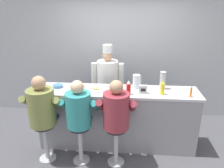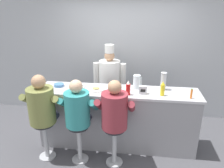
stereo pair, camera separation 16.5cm
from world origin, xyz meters
TOP-DOWN VIEW (x-y plane):
  - ground_plane at (0.00, 0.00)m, footprint 20.00×20.00m
  - wall_back at (0.00, 1.56)m, footprint 10.00×0.06m
  - diner_counter at (0.00, 0.29)m, footprint 2.70×0.59m
  - ketchup_bottle_red at (0.18, 0.14)m, footprint 0.07×0.07m
  - mustard_bottle_yellow at (0.72, 0.18)m, footprint 0.07×0.07m
  - hot_sauce_bottle_orange at (1.14, 0.11)m, footprint 0.03×0.03m
  - water_pitcher_clear at (0.31, 0.42)m, footprint 0.14×0.13m
  - breakfast_plate at (-0.36, 0.27)m, footprint 0.27×0.27m
  - cereal_bowl at (-1.04, 0.35)m, footprint 0.17×0.17m
  - coffee_mug_white at (-0.62, 0.25)m, footprint 0.13×0.09m
  - cup_stack_steel at (0.75, 0.43)m, footprint 0.10×0.10m
  - napkin_dispenser_chrome at (0.42, 0.21)m, footprint 0.13×0.08m
  - diner_seated_olive at (-1.11, -0.19)m, footprint 0.61×0.61m
  - diner_seated_teal at (-0.55, -0.19)m, footprint 0.57×0.56m
  - diner_seated_maroon at (0.01, -0.19)m, footprint 0.59×0.58m
  - cook_in_whites_near at (-0.24, 1.04)m, footprint 0.65×0.42m

SIDE VIEW (x-z plane):
  - ground_plane at x=0.00m, z-range 0.00..0.00m
  - diner_counter at x=0.00m, z-range 0.00..1.05m
  - diner_seated_teal at x=-0.55m, z-range 0.18..1.57m
  - diner_seated_maroon at x=0.01m, z-range 0.18..1.59m
  - diner_seated_olive at x=-1.11m, z-range 0.18..1.62m
  - cook_in_whites_near at x=-0.24m, z-range 0.08..1.75m
  - breakfast_plate at x=-0.36m, z-range 1.03..1.08m
  - cereal_bowl at x=-1.04m, z-range 1.04..1.09m
  - coffee_mug_white at x=-0.62m, z-range 1.05..1.14m
  - napkin_dispenser_chrome at x=0.42m, z-range 1.04..1.18m
  - hot_sauce_bottle_orange at x=1.14m, z-range 1.04..1.20m
  - mustard_bottle_yellow at x=0.72m, z-range 1.04..1.27m
  - ketchup_bottle_red at x=0.18m, z-range 1.04..1.27m
  - water_pitcher_clear at x=0.31m, z-range 1.04..1.28m
  - cup_stack_steel at x=0.75m, z-range 1.05..1.34m
  - wall_back at x=0.00m, z-range 0.00..2.70m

